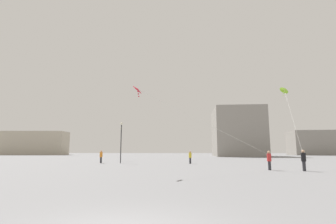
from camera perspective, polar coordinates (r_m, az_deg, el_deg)
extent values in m
cylinder|color=#2D2D33|center=(33.64, 4.95, -10.72)|extent=(0.24, 0.24, 0.75)
cylinder|color=yellow|center=(33.62, 4.94, -9.53)|extent=(0.36, 0.36, 0.65)
sphere|color=tan|center=(33.62, 4.93, -8.77)|extent=(0.24, 0.24, 0.24)
cylinder|color=#2D2D33|center=(36.23, -14.65, -10.29)|extent=(0.25, 0.25, 0.78)
cylinder|color=orange|center=(36.21, -14.60, -9.13)|extent=(0.37, 0.37, 0.68)
sphere|color=tan|center=(36.21, -14.58, -8.39)|extent=(0.25, 0.25, 0.25)
cylinder|color=#2D2D33|center=(24.52, 27.94, -10.58)|extent=(0.26, 0.26, 0.79)
cylinder|color=black|center=(24.50, 27.82, -8.84)|extent=(0.38, 0.38, 0.69)
sphere|color=tan|center=(24.49, 27.74, -7.74)|extent=(0.26, 0.26, 0.26)
cylinder|color=#2D2D33|center=(24.48, 21.59, -11.01)|extent=(0.25, 0.25, 0.76)
cylinder|color=red|center=(24.45, 21.49, -9.35)|extent=(0.36, 0.36, 0.66)
sphere|color=tan|center=(24.44, 21.44, -8.29)|extent=(0.25, 0.25, 0.25)
cone|color=red|center=(19.55, -6.75, 5.02)|extent=(0.85, 0.98, 0.68)
sphere|color=red|center=(19.37, -6.67, 4.51)|extent=(0.10, 0.10, 0.10)
sphere|color=red|center=(19.19, -6.59, 3.99)|extent=(0.10, 0.10, 0.10)
sphere|color=red|center=(19.01, -6.51, 3.46)|extent=(0.10, 0.10, 0.10)
cylinder|color=silver|center=(21.19, 8.90, -2.78)|extent=(10.89, 4.58, 4.97)
cone|color=#8CD12D|center=(36.18, 24.36, 4.46)|extent=(1.30, 1.05, 1.03)
sphere|color=#8CD12D|center=(36.26, 24.28, 4.09)|extent=(0.10, 0.10, 0.10)
sphere|color=#8CD12D|center=(36.34, 24.21, 3.72)|extent=(0.10, 0.10, 0.10)
sphere|color=#8CD12D|center=(36.42, 24.13, 3.35)|extent=(0.10, 0.10, 0.10)
cylinder|color=silver|center=(30.14, 25.74, -0.76)|extent=(2.98, 10.57, 8.05)
cube|color=#B2A893|center=(108.94, -27.92, -6.13)|extent=(25.49, 10.16, 8.60)
cube|color=gray|center=(77.55, 15.08, -4.40)|extent=(13.81, 16.84, 13.63)
cube|color=gray|center=(108.67, 31.97, -5.82)|extent=(26.19, 10.62, 8.61)
cylinder|color=#2D2D30|center=(42.52, -10.42, -7.24)|extent=(0.12, 0.12, 5.04)
sphere|color=#EAE5C6|center=(42.66, -10.32, -3.65)|extent=(0.36, 0.36, 0.36)
cylinder|color=#2D2D30|center=(35.33, -10.38, -6.94)|extent=(0.12, 0.12, 5.14)
sphere|color=#EAE5C6|center=(35.50, -10.27, -2.56)|extent=(0.36, 0.36, 0.36)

